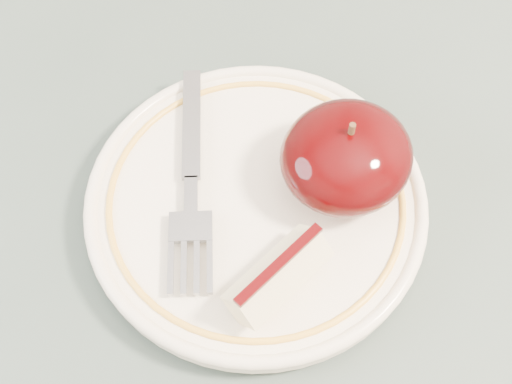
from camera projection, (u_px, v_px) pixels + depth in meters
table at (269, 341)px, 0.52m from camera, size 0.90×0.90×0.75m
plate at (256, 203)px, 0.46m from camera, size 0.22×0.22×0.02m
apple_half at (346, 157)px, 0.44m from camera, size 0.08×0.08×0.06m
apple_wedge at (278, 275)px, 0.41m from camera, size 0.07×0.04×0.03m
fork at (191, 180)px, 0.46m from camera, size 0.11×0.15×0.00m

